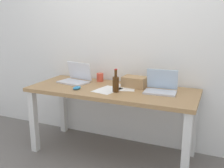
{
  "coord_description": "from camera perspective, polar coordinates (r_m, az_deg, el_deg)",
  "views": [
    {
      "loc": [
        1.03,
        -2.42,
        1.47
      ],
      "look_at": [
        0.0,
        0.0,
        0.8
      ],
      "focal_mm": 41.26,
      "sensor_mm": 36.0,
      "label": 1
    }
  ],
  "objects": [
    {
      "name": "ground_plane",
      "position": [
        3.01,
        -0.0,
        -14.96
      ],
      "size": [
        8.0,
        8.0,
        0.0
      ],
      "primitive_type": "plane",
      "color": "slate"
    },
    {
      "name": "paper_sheet_center",
      "position": [
        2.67,
        -1.04,
        -1.31
      ],
      "size": [
        0.27,
        0.33,
        0.0
      ],
      "primitive_type": "cube",
      "rotation": [
        0.0,
        0.0,
        -0.21
      ],
      "color": "white",
      "rests_on": "desk"
    },
    {
      "name": "cardboard_box",
      "position": [
        2.78,
        5.03,
        0.47
      ],
      "size": [
        0.26,
        0.19,
        0.11
      ],
      "primitive_type": "cube",
      "rotation": [
        0.0,
        0.0,
        -0.06
      ],
      "color": "tan",
      "rests_on": "desk"
    },
    {
      "name": "laptop_right",
      "position": [
        2.62,
        10.77,
        -0.72
      ],
      "size": [
        0.32,
        0.24,
        0.22
      ],
      "color": "silver",
      "rests_on": "desk"
    },
    {
      "name": "desk",
      "position": [
        2.75,
        -0.0,
        -3.07
      ],
      "size": [
        1.78,
        0.7,
        0.75
      ],
      "color": "#A37A4C",
      "rests_on": "ground"
    },
    {
      "name": "coffee_mug",
      "position": [
        3.04,
        -2.66,
        1.51
      ],
      "size": [
        0.08,
        0.08,
        0.09
      ],
      "primitive_type": "cylinder",
      "color": "#D84C38",
      "rests_on": "desk"
    },
    {
      "name": "paper_sheet_near_back",
      "position": [
        2.76,
        2.89,
        -0.77
      ],
      "size": [
        0.29,
        0.34,
        0.0
      ],
      "primitive_type": "cube",
      "rotation": [
        0.0,
        0.0,
        0.29
      ],
      "color": "white",
      "rests_on": "desk"
    },
    {
      "name": "laptop_left",
      "position": [
        3.01,
        -8.13,
        1.29
      ],
      "size": [
        0.37,
        0.3,
        0.23
      ],
      "color": "silver",
      "rests_on": "desk"
    },
    {
      "name": "beer_bottle",
      "position": [
        2.58,
        0.83,
        0.14
      ],
      "size": [
        0.06,
        0.06,
        0.24
      ],
      "color": "#47280F",
      "rests_on": "desk"
    },
    {
      "name": "back_wall",
      "position": [
        3.01,
        3.12,
        11.01
      ],
      "size": [
        5.2,
        0.08,
        2.6
      ],
      "primitive_type": "cube",
      "color": "white",
      "rests_on": "ground"
    },
    {
      "name": "computer_mouse",
      "position": [
        2.71,
        -7.8,
        -0.85
      ],
      "size": [
        0.08,
        0.11,
        0.03
      ],
      "primitive_type": "ellipsoid",
      "rotation": [
        0.0,
        0.0,
        -0.28
      ],
      "color": "#338CC6",
      "rests_on": "desk"
    }
  ]
}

